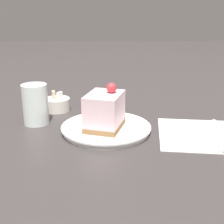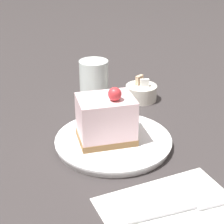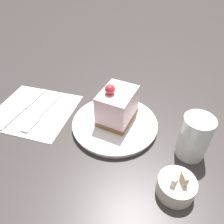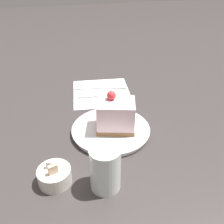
{
  "view_description": "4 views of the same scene",
  "coord_description": "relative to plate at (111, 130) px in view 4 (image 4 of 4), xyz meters",
  "views": [
    {
      "loc": [
        -0.01,
        -0.72,
        0.29
      ],
      "look_at": [
        -0.01,
        -0.03,
        0.06
      ],
      "focal_mm": 50.0,
      "sensor_mm": 36.0,
      "label": 1
    },
    {
      "loc": [
        0.5,
        -0.32,
        0.37
      ],
      "look_at": [
        -0.02,
        -0.02,
        0.07
      ],
      "focal_mm": 60.0,
      "sensor_mm": 36.0,
      "label": 2
    },
    {
      "loc": [
        -0.09,
        0.39,
        0.4
      ],
      "look_at": [
        -0.02,
        0.0,
        0.06
      ],
      "focal_mm": 35.0,
      "sensor_mm": 36.0,
      "label": 3
    },
    {
      "loc": [
        -0.57,
        0.12,
        0.43
      ],
      "look_at": [
        -0.01,
        -0.02,
        0.06
      ],
      "focal_mm": 40.0,
      "sensor_mm": 36.0,
      "label": 4
    }
  ],
  "objects": [
    {
      "name": "knife",
      "position": [
        0.26,
        -0.04,
        -0.0
      ],
      "size": [
        0.05,
        0.19,
        0.0
      ],
      "rotation": [
        0.0,
        0.0,
        -0.21
      ],
      "color": "silver",
      "rests_on": "napkin"
    },
    {
      "name": "sugar_bowl",
      "position": [
        -0.15,
        0.16,
        0.01
      ],
      "size": [
        0.07,
        0.07,
        0.06
      ],
      "color": "silver",
      "rests_on": "ground_plane"
    },
    {
      "name": "ground_plane",
      "position": [
        0.02,
        0.01,
        -0.01
      ],
      "size": [
        4.0,
        4.0,
        0.0
      ],
      "primitive_type": "plane",
      "color": "#383333"
    },
    {
      "name": "plate",
      "position": [
        0.0,
        0.0,
        0.0
      ],
      "size": [
        0.22,
        0.22,
        0.01
      ],
      "color": "white",
      "rests_on": "ground_plane"
    },
    {
      "name": "fork",
      "position": [
        0.21,
        -0.0,
        -0.0
      ],
      "size": [
        0.05,
        0.17,
        0.0
      ],
      "rotation": [
        0.0,
        0.0,
        -0.21
      ],
      "color": "silver",
      "rests_on": "napkin"
    },
    {
      "name": "drinking_glass",
      "position": [
        -0.18,
        0.06,
        0.04
      ],
      "size": [
        0.07,
        0.07,
        0.1
      ],
      "color": "silver",
      "rests_on": "ground_plane"
    },
    {
      "name": "napkin",
      "position": [
        0.23,
        -0.02,
        -0.01
      ],
      "size": [
        0.24,
        0.22,
        0.0
      ],
      "rotation": [
        0.0,
        0.0,
        -0.11
      ],
      "color": "white",
      "rests_on": "ground_plane"
    },
    {
      "name": "cake_slice",
      "position": [
        -0.0,
        -0.01,
        0.05
      ],
      "size": [
        0.1,
        0.12,
        0.11
      ],
      "rotation": [
        0.0,
        0.0,
        -0.28
      ],
      "color": "olive",
      "rests_on": "plate"
    }
  ]
}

